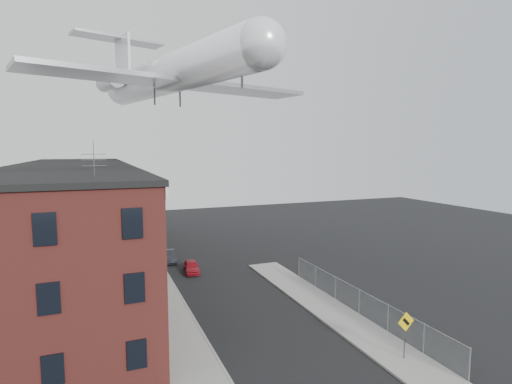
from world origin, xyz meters
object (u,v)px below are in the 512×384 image
Objects in this scene: warning_sign at (405,328)px; street_tree at (143,224)px; utility_pole at (151,230)px; car_mid at (169,256)px; airplane at (169,74)px; car_near at (192,267)px; car_far at (157,231)px.

warning_sign is 0.54× the size of street_tree.
utility_pole is 1.73× the size of street_tree.
airplane reaches higher than car_mid.
warning_sign is 0.31× the size of utility_pole.
car_near is at bearing -73.25° from airplane.
airplane is (-8.49, 23.81, 17.15)m from warning_sign.
utility_pole reaches higher than car_far.
utility_pole is 2.48× the size of car_mid.
car_far is at bearing 88.21° from airplane.
utility_pole is 7.39m from car_mid.
street_tree is 1.43× the size of car_mid.
car_mid is at bearing 109.58° from warning_sign.
airplane is at bearing -65.12° from street_tree.
car_near is at bearing -83.19° from car_far.
utility_pole is 2.67× the size of car_near.
car_near is 0.11× the size of airplane.
warning_sign is 0.77× the size of car_mid.
airplane is at bearing -87.01° from car_far.
utility_pole is (-11.20, 19.03, 2.79)m from warning_sign.
airplane is at bearing 60.44° from utility_pole.
car_far is at bearing 101.88° from warning_sign.
warning_sign is at bearing -70.38° from airplane.
warning_sign is at bearing -59.52° from utility_pole.
utility_pole is at bearing -94.58° from car_far.
airplane is (2.71, 4.78, 14.35)m from utility_pole.
street_tree is 1.21× the size of car_far.
street_tree is at bearing -102.24° from car_far.
car_mid reaches higher than car_near.
warning_sign reaches higher than car_near.
car_far is (0.74, 13.52, 0.03)m from car_mid.
utility_pole is 0.28× the size of airplane.
street_tree reaches higher than car_mid.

